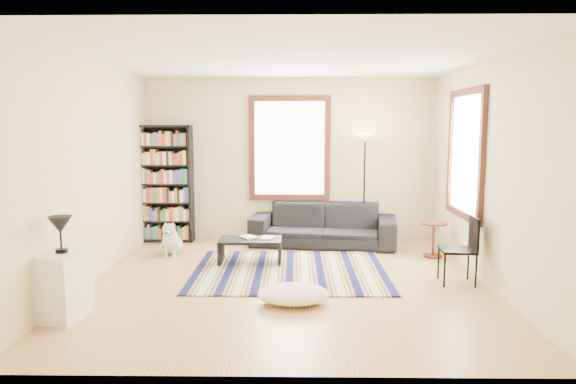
{
  "coord_description": "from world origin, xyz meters",
  "views": [
    {
      "loc": [
        0.1,
        -6.38,
        2.0
      ],
      "look_at": [
        0.0,
        0.5,
        1.1
      ],
      "focal_mm": 32.0,
      "sensor_mm": 36.0,
      "label": 1
    }
  ],
  "objects_px": {
    "folding_chair": "(457,250)",
    "white_cabinet": "(64,286)",
    "coffee_table": "(250,251)",
    "side_table": "(433,240)",
    "floor_lamp": "(364,189)",
    "sofa": "(323,225)",
    "bookshelf": "(166,184)",
    "floor_cushion": "(293,294)",
    "dog": "(172,238)"
  },
  "relations": [
    {
      "from": "side_table",
      "to": "dog",
      "type": "height_order",
      "value": "side_table"
    },
    {
      "from": "sofa",
      "to": "bookshelf",
      "type": "bearing_deg",
      "value": -177.6
    },
    {
      "from": "coffee_table",
      "to": "floor_lamp",
      "type": "xyz_separation_m",
      "value": [
        1.81,
        1.24,
        0.75
      ]
    },
    {
      "from": "bookshelf",
      "to": "folding_chair",
      "type": "xyz_separation_m",
      "value": [
        4.27,
        -2.34,
        -0.57
      ]
    },
    {
      "from": "floor_lamp",
      "to": "folding_chair",
      "type": "bearing_deg",
      "value": -67.57
    },
    {
      "from": "bookshelf",
      "to": "floor_lamp",
      "type": "height_order",
      "value": "bookshelf"
    },
    {
      "from": "floor_lamp",
      "to": "white_cabinet",
      "type": "distance_m",
      "value": 4.97
    },
    {
      "from": "sofa",
      "to": "floor_cushion",
      "type": "bearing_deg",
      "value": -91.61
    },
    {
      "from": "floor_lamp",
      "to": "dog",
      "type": "xyz_separation_m",
      "value": [
        -3.07,
        -0.75,
        -0.67
      ]
    },
    {
      "from": "folding_chair",
      "to": "white_cabinet",
      "type": "xyz_separation_m",
      "value": [
        -4.45,
        -1.25,
        -0.08
      ]
    },
    {
      "from": "coffee_table",
      "to": "floor_lamp",
      "type": "height_order",
      "value": "floor_lamp"
    },
    {
      "from": "bookshelf",
      "to": "floor_lamp",
      "type": "distance_m",
      "value": 3.37
    },
    {
      "from": "coffee_table",
      "to": "dog",
      "type": "xyz_separation_m",
      "value": [
        -1.27,
        0.49,
        0.08
      ]
    },
    {
      "from": "bookshelf",
      "to": "coffee_table",
      "type": "relative_size",
      "value": 2.22
    },
    {
      "from": "white_cabinet",
      "to": "dog",
      "type": "bearing_deg",
      "value": 90.24
    },
    {
      "from": "bookshelf",
      "to": "side_table",
      "type": "height_order",
      "value": "bookshelf"
    },
    {
      "from": "bookshelf",
      "to": "floor_lamp",
      "type": "relative_size",
      "value": 1.08
    },
    {
      "from": "side_table",
      "to": "white_cabinet",
      "type": "height_order",
      "value": "white_cabinet"
    },
    {
      "from": "coffee_table",
      "to": "side_table",
      "type": "distance_m",
      "value": 2.78
    },
    {
      "from": "sofa",
      "to": "folding_chair",
      "type": "xyz_separation_m",
      "value": [
        1.59,
        -2.07,
        0.08
      ]
    },
    {
      "from": "floor_lamp",
      "to": "side_table",
      "type": "bearing_deg",
      "value": -42.46
    },
    {
      "from": "sofa",
      "to": "coffee_table",
      "type": "distance_m",
      "value": 1.61
    },
    {
      "from": "folding_chair",
      "to": "side_table",
      "type": "bearing_deg",
      "value": 91.56
    },
    {
      "from": "bookshelf",
      "to": "white_cabinet",
      "type": "height_order",
      "value": "bookshelf"
    },
    {
      "from": "coffee_table",
      "to": "white_cabinet",
      "type": "distance_m",
      "value": 2.8
    },
    {
      "from": "white_cabinet",
      "to": "floor_cushion",
      "type": "bearing_deg",
      "value": 22.23
    },
    {
      "from": "coffee_table",
      "to": "folding_chair",
      "type": "relative_size",
      "value": 1.05
    },
    {
      "from": "coffee_table",
      "to": "dog",
      "type": "relative_size",
      "value": 1.75
    },
    {
      "from": "bookshelf",
      "to": "dog",
      "type": "height_order",
      "value": "bookshelf"
    },
    {
      "from": "bookshelf",
      "to": "floor_cushion",
      "type": "height_order",
      "value": "bookshelf"
    },
    {
      "from": "coffee_table",
      "to": "floor_cushion",
      "type": "relative_size",
      "value": 1.09
    },
    {
      "from": "white_cabinet",
      "to": "side_table",
      "type": "bearing_deg",
      "value": 40.05
    },
    {
      "from": "coffee_table",
      "to": "floor_lamp",
      "type": "relative_size",
      "value": 0.48
    },
    {
      "from": "floor_cushion",
      "to": "side_table",
      "type": "relative_size",
      "value": 1.52
    },
    {
      "from": "coffee_table",
      "to": "white_cabinet",
      "type": "relative_size",
      "value": 1.29
    },
    {
      "from": "dog",
      "to": "floor_lamp",
      "type": "bearing_deg",
      "value": 12.94
    },
    {
      "from": "folding_chair",
      "to": "dog",
      "type": "bearing_deg",
      "value": 164.1
    },
    {
      "from": "floor_lamp",
      "to": "folding_chair",
      "type": "relative_size",
      "value": 2.16
    },
    {
      "from": "floor_lamp",
      "to": "white_cabinet",
      "type": "relative_size",
      "value": 2.66
    },
    {
      "from": "floor_lamp",
      "to": "coffee_table",
      "type": "bearing_deg",
      "value": -145.48
    },
    {
      "from": "sofa",
      "to": "dog",
      "type": "relative_size",
      "value": 4.64
    },
    {
      "from": "side_table",
      "to": "sofa",
      "type": "bearing_deg",
      "value": 154.89
    },
    {
      "from": "side_table",
      "to": "coffee_table",
      "type": "bearing_deg",
      "value": -172.22
    },
    {
      "from": "sofa",
      "to": "bookshelf",
      "type": "relative_size",
      "value": 1.19
    },
    {
      "from": "folding_chair",
      "to": "floor_lamp",
      "type": "bearing_deg",
      "value": 116.18
    },
    {
      "from": "floor_lamp",
      "to": "side_table",
      "type": "height_order",
      "value": "floor_lamp"
    },
    {
      "from": "sofa",
      "to": "dog",
      "type": "distance_m",
      "value": 2.47
    },
    {
      "from": "floor_lamp",
      "to": "dog",
      "type": "bearing_deg",
      "value": -166.2
    },
    {
      "from": "floor_cushion",
      "to": "floor_lamp",
      "type": "height_order",
      "value": "floor_lamp"
    },
    {
      "from": "white_cabinet",
      "to": "floor_lamp",
      "type": "bearing_deg",
      "value": 54.38
    }
  ]
}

